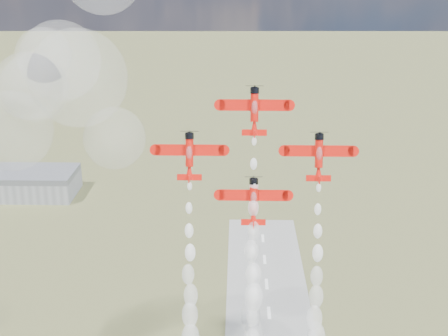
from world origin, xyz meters
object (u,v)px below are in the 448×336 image
Objects in this scene: plane_right at (319,156)px; plane_left at (189,155)px; plane_slot at (254,200)px; plane_lead at (254,110)px; hangar at (27,183)px.

plane_left is at bearing 180.00° from plane_right.
plane_slot is (12.93, -2.05, -8.82)m from plane_left.
plane_lead is at bearing 90.00° from plane_slot.
plane_right is (12.93, -2.05, -8.82)m from plane_lead.
plane_left is 25.86m from plane_right.
hangar is 3.62× the size of plane_left.
plane_left and plane_right have the same top height.
plane_right is 15.78m from plane_slot.
plane_lead is at bearing -57.89° from hangar.
plane_slot is at bearing -9.00° from plane_left.
plane_left is 15.78m from plane_slot.
plane_right reaches higher than hangar.
hangar is 3.62× the size of plane_right.
plane_left reaches higher than hangar.
hangar is 226.25m from plane_lead.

